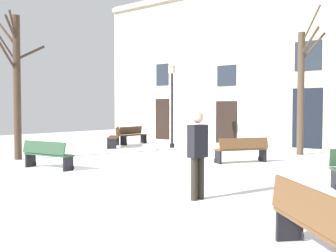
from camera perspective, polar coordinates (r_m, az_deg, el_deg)
The scene contains 11 objects.
ground_plane at distance 12.80m, azimuth -5.49°, elevation -5.84°, with size 34.57×34.57×0.00m, color white.
building_facade at distance 21.02m, azimuth 13.92°, elevation 9.05°, with size 21.61×0.60×8.47m.
tree_left_of_center at distance 17.05m, azimuth 18.25°, elevation 5.07°, with size 1.18×1.91×5.78m.
tree_right_of_center at distance 15.65m, azimuth -20.48°, elevation 5.86°, with size 1.72×1.82×5.26m.
streetlamp at distance 19.05m, azimuth 0.57°, elevation 4.10°, with size 0.30×0.30×3.91m.
bench_near_lamp at distance 21.15m, azimuth -4.93°, elevation -1.24°, with size 0.58×1.79×0.91m.
bench_by_litter_bin at distance 14.06m, azimuth 10.29°, elevation -3.25°, with size 1.42×1.80×0.86m.
bench_back_to_back_right at distance 12.96m, azimuth -16.59°, elevation -3.81°, with size 1.84×0.67×0.86m.
bench_near_center_tree at distance 5.33m, azimuth 19.64°, elevation -12.61°, with size 1.52×1.46×0.93m.
bench_back_to_back_left at distance 19.62m, azimuth -7.47°, elevation -1.48°, with size 1.63×1.74×0.96m.
person_by_shop_door at distance 8.24m, azimuth 4.17°, elevation -3.43°, with size 0.29×0.42×1.79m.
Camera 1 is at (8.87, -9.03, 1.85)m, focal length 43.48 mm.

